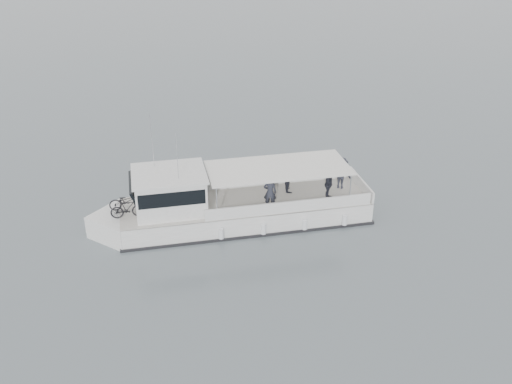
# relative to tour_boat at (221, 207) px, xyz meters

# --- Properties ---
(ground) EXTENTS (1400.00, 1400.00, 0.00)m
(ground) POSITION_rel_tour_boat_xyz_m (-2.94, 3.35, -0.90)
(ground) COLOR #515B5F
(ground) RESTS_ON ground
(tour_boat) EXTENTS (12.57, 7.79, 5.50)m
(tour_boat) POSITION_rel_tour_boat_xyz_m (0.00, 0.00, 0.00)
(tour_boat) COLOR white
(tour_boat) RESTS_ON ground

